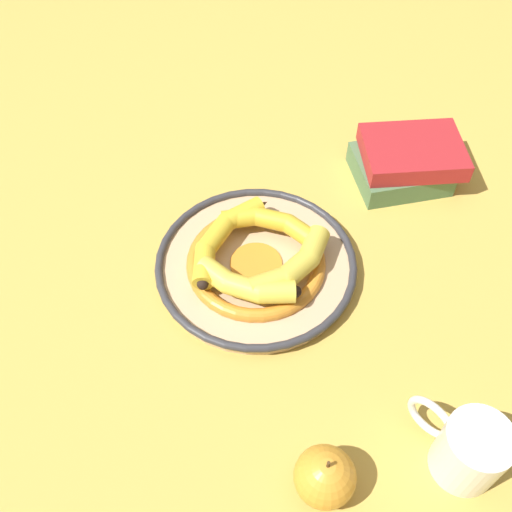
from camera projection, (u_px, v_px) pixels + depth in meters
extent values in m
plane|color=gold|center=(261.00, 263.00, 0.96)|extent=(2.80, 2.80, 0.00)
cylinder|color=tan|center=(256.00, 267.00, 0.95)|extent=(0.31, 0.31, 0.02)
torus|color=orange|center=(256.00, 262.00, 0.94)|extent=(0.22, 0.22, 0.02)
cylinder|color=orange|center=(256.00, 263.00, 0.94)|extent=(0.08, 0.08, 0.00)
torus|color=#333338|center=(256.00, 263.00, 0.94)|extent=(0.32, 0.32, 0.01)
cylinder|color=yellow|center=(215.00, 274.00, 0.89)|extent=(0.06, 0.06, 0.03)
cylinder|color=yellow|center=(244.00, 288.00, 0.87)|extent=(0.05, 0.06, 0.03)
cylinder|color=yellow|center=(278.00, 292.00, 0.87)|extent=(0.04, 0.05, 0.03)
sphere|color=yellow|center=(228.00, 283.00, 0.88)|extent=(0.03, 0.03, 0.03)
sphere|color=yellow|center=(260.00, 292.00, 0.87)|extent=(0.03, 0.03, 0.03)
cone|color=#472D19|center=(203.00, 265.00, 0.90)|extent=(0.04, 0.04, 0.03)
sphere|color=black|center=(295.00, 292.00, 0.87)|extent=(0.02, 0.02, 0.02)
cylinder|color=gold|center=(269.00, 284.00, 0.88)|extent=(0.05, 0.06, 0.04)
cylinder|color=gold|center=(297.00, 268.00, 0.90)|extent=(0.06, 0.06, 0.04)
cylinder|color=gold|center=(314.00, 245.00, 0.92)|extent=(0.06, 0.06, 0.04)
sphere|color=gold|center=(285.00, 278.00, 0.88)|extent=(0.04, 0.04, 0.04)
sphere|color=gold|center=(309.00, 258.00, 0.91)|extent=(0.04, 0.04, 0.04)
cone|color=#472D19|center=(252.00, 290.00, 0.87)|extent=(0.03, 0.04, 0.03)
sphere|color=black|center=(319.00, 233.00, 0.94)|extent=(0.02, 0.02, 0.02)
cylinder|color=gold|center=(301.00, 232.00, 0.94)|extent=(0.06, 0.06, 0.03)
cylinder|color=gold|center=(272.00, 220.00, 0.96)|extent=(0.05, 0.06, 0.03)
cylinder|color=gold|center=(239.00, 218.00, 0.96)|extent=(0.03, 0.06, 0.03)
sphere|color=gold|center=(288.00, 223.00, 0.95)|extent=(0.03, 0.03, 0.03)
sphere|color=gold|center=(256.00, 216.00, 0.96)|extent=(0.03, 0.03, 0.03)
cone|color=#472D19|center=(314.00, 241.00, 0.93)|extent=(0.04, 0.04, 0.02)
sphere|color=black|center=(222.00, 220.00, 0.96)|extent=(0.02, 0.02, 0.02)
cylinder|color=gold|center=(243.00, 214.00, 0.96)|extent=(0.06, 0.07, 0.03)
cylinder|color=gold|center=(216.00, 236.00, 0.94)|extent=(0.07, 0.06, 0.03)
cylinder|color=gold|center=(204.00, 266.00, 0.90)|extent=(0.07, 0.04, 0.03)
sphere|color=gold|center=(227.00, 222.00, 0.95)|extent=(0.03, 0.03, 0.03)
sphere|color=gold|center=(205.00, 250.00, 0.92)|extent=(0.03, 0.03, 0.03)
cone|color=#472D19|center=(260.00, 205.00, 0.98)|extent=(0.03, 0.04, 0.02)
sphere|color=black|center=(203.00, 284.00, 0.88)|extent=(0.02, 0.02, 0.02)
cube|color=#4C754C|center=(400.00, 169.00, 1.07)|extent=(0.15, 0.17, 0.04)
cube|color=white|center=(402.00, 169.00, 1.07)|extent=(0.13, 0.16, 0.03)
cube|color=#AD2328|center=(413.00, 152.00, 1.04)|extent=(0.13, 0.17, 0.03)
cube|color=white|center=(415.00, 152.00, 1.04)|extent=(0.12, 0.17, 0.03)
cylinder|color=white|center=(471.00, 451.00, 0.73)|extent=(0.08, 0.08, 0.10)
cylinder|color=#331C0F|center=(480.00, 441.00, 0.70)|extent=(0.07, 0.07, 0.01)
torus|color=white|center=(430.00, 417.00, 0.75)|extent=(0.06, 0.05, 0.07)
sphere|color=gold|center=(325.00, 477.00, 0.72)|extent=(0.08, 0.08, 0.08)
cylinder|color=#4C3319|center=(328.00, 464.00, 0.68)|extent=(0.00, 0.00, 0.01)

